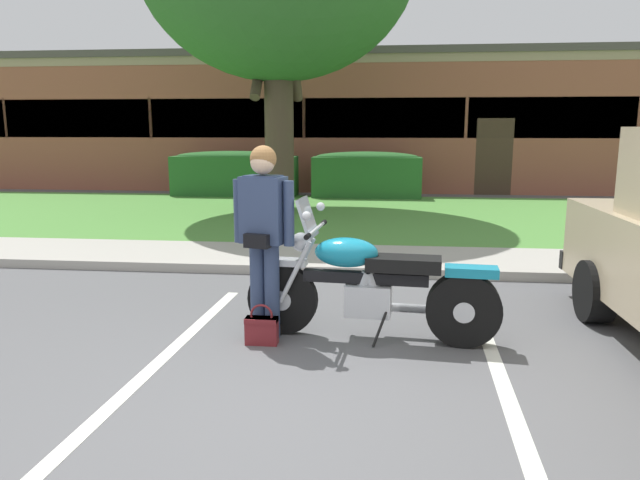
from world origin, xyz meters
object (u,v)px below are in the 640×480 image
at_px(hedge_left, 235,173).
at_px(hedge_center_left, 367,174).
at_px(rider_person, 264,228).
at_px(handbag, 262,328).
at_px(brick_building, 324,123).
at_px(motorcycle, 380,286).

relative_size(hedge_left, hedge_center_left, 1.18).
bearing_deg(hedge_left, rider_person, -74.30).
distance_m(handbag, hedge_center_left, 10.67).
xyz_separation_m(hedge_left, brick_building, (1.69, 6.96, 1.37)).
bearing_deg(handbag, motorcycle, 12.64).
height_order(rider_person, handbag, rider_person).
relative_size(handbag, hedge_left, 0.11).
height_order(rider_person, brick_building, brick_building).
bearing_deg(motorcycle, handbag, -167.36).
distance_m(handbag, brick_building, 17.75).
distance_m(motorcycle, rider_person, 1.14).
bearing_deg(hedge_center_left, hedge_left, -180.00).
bearing_deg(rider_person, handbag, -87.64).
relative_size(motorcycle, hedge_center_left, 0.80).
bearing_deg(hedge_left, motorcycle, -69.21).
bearing_deg(handbag, hedge_center_left, 86.90).
height_order(motorcycle, hedge_left, motorcycle).
bearing_deg(hedge_left, handbag, -74.55).
distance_m(hedge_center_left, brick_building, 7.33).
height_order(handbag, hedge_left, hedge_left).
distance_m(rider_person, hedge_center_left, 10.47).
relative_size(rider_person, hedge_left, 0.51).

